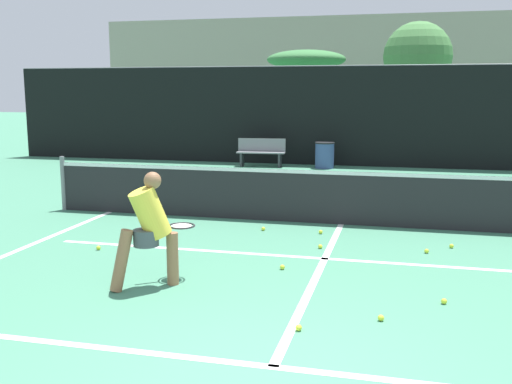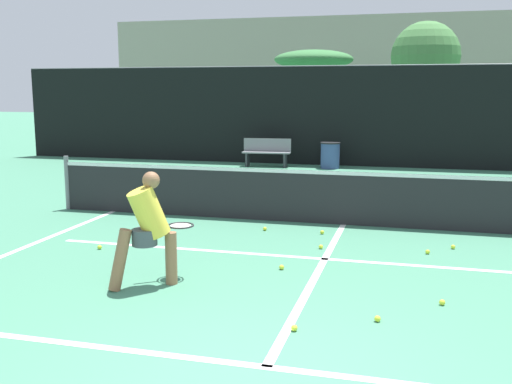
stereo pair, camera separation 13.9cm
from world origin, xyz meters
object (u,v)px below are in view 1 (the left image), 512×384
object	(u,v)px
player_practicing	(149,226)
trash_bin	(325,155)
parked_car	(432,139)
courtside_bench	(261,152)

from	to	relation	value
player_practicing	trash_bin	size ratio (longest dim) A/B	1.80
player_practicing	parked_car	xyz separation A→B (m)	(3.91, 16.29, -0.19)
courtside_bench	trash_bin	world-z (taller)	courtside_bench
parked_car	trash_bin	bearing A→B (deg)	-124.85
trash_bin	player_practicing	bearing A→B (deg)	-93.00
trash_bin	parked_car	distance (m)	5.78
parked_car	courtside_bench	bearing A→B (deg)	-137.45
courtside_bench	player_practicing	bearing A→B (deg)	-87.64
courtside_bench	parked_car	bearing A→B (deg)	38.19
courtside_bench	trash_bin	bearing A→B (deg)	-1.84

